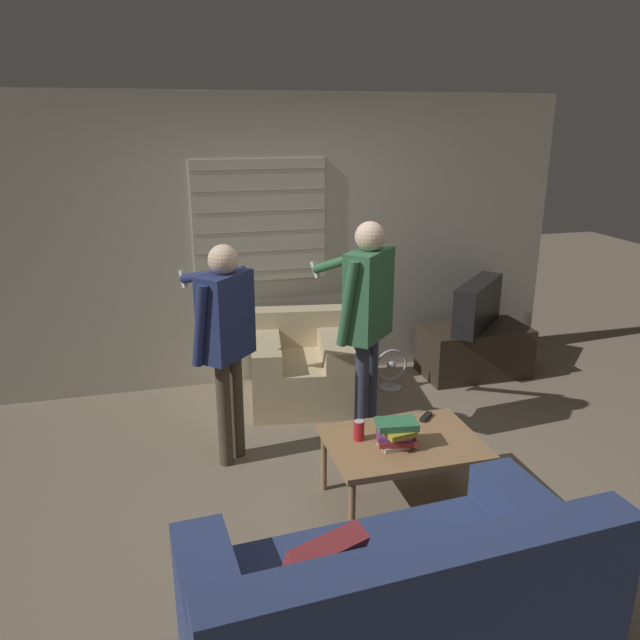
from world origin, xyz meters
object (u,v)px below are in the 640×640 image
floor_fan (391,370)px  coffee_table (403,446)px  couch_blue (395,610)px  soda_can (359,430)px  spare_remote (426,417)px  person_right_standing (367,308)px  armchair_beige (300,366)px  tv (477,305)px  person_left_standing (225,329)px  book_stack (396,433)px

floor_fan → coffee_table: bearing=-109.2°
couch_blue → floor_fan: bearing=65.3°
soda_can → spare_remote: 0.54m
coffee_table → person_right_standing: (0.03, 0.81, 0.65)m
soda_can → floor_fan: (0.85, 1.60, -0.34)m
armchair_beige → floor_fan: bearing=-172.1°
tv → person_right_standing: size_ratio=0.45×
coffee_table → spare_remote: size_ratio=7.71×
soda_can → armchair_beige: bearing=89.5°
person_right_standing → spare_remote: size_ratio=13.88×
person_left_standing → armchair_beige: bearing=4.5°
person_right_standing → soda_can: size_ratio=13.28×
tv → spare_remote: tv is taller
coffee_table → floor_fan: bearing=70.8°
person_left_standing → person_right_standing: 0.99m
person_left_standing → tv: bearing=-24.0°
couch_blue → floor_fan: couch_blue is taller
spare_remote → tv: bearing=97.7°
person_right_standing → soda_can: bearing=-157.6°
coffee_table → spare_remote: bearing=42.8°
book_stack → soda_can: size_ratio=2.06×
soda_can → floor_fan: soda_can is taller
spare_remote → person_right_standing: bearing=156.6°
person_left_standing → book_stack: 1.34m
person_right_standing → person_left_standing: bearing=131.9°
armchair_beige → book_stack: (0.17, -1.76, 0.25)m
armchair_beige → tv: (1.72, 0.11, 0.39)m
person_right_standing → book_stack: (-0.10, -0.87, -0.52)m
coffee_table → couch_blue: bearing=-113.8°
couch_blue → armchair_beige: (0.25, 2.83, -0.01)m
tv → soda_can: tv is taller
tv → person_right_standing: 1.79m
armchair_beige → book_stack: bearing=104.5°
spare_remote → coffee_table: bearing=-91.9°
couch_blue → soda_can: size_ratio=14.60×
person_left_standing → spare_remote: 1.45m
tv → spare_remote: size_ratio=6.18×
tv → coffee_table: bearing=6.4°
couch_blue → spare_remote: couch_blue is taller
armchair_beige → soda_can: bearing=98.4°
floor_fan → person_right_standing: bearing=-122.5°
book_stack → soda_can: 0.24m
person_right_standing → armchair_beige: bearing=61.4°
coffee_table → book_stack: (-0.08, -0.06, 0.13)m
soda_can → person_left_standing: bearing=132.4°
book_stack → armchair_beige: bearing=95.6°
coffee_table → spare_remote: (0.25, 0.23, 0.05)m
person_left_standing → person_right_standing: (0.99, -0.04, 0.08)m
coffee_table → soda_can: size_ratio=7.37×
couch_blue → spare_remote: bearing=57.5°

